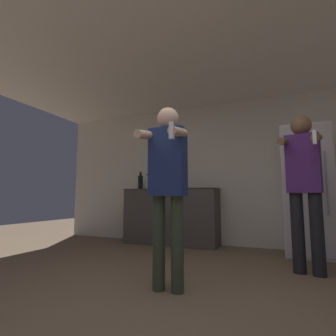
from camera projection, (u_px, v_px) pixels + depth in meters
ground_plane at (156, 331)px, 1.63m from camera, size 14.00×14.00×0.00m
wall_back at (232, 172)px, 4.65m from camera, size 7.00×0.06×2.55m
ceiling_slab at (209, 60)px, 3.35m from camera, size 7.00×3.63×0.05m
refrigerator at (306, 190)px, 3.85m from camera, size 0.66×0.69×1.87m
counter at (171, 216)px, 4.71m from camera, size 1.72×0.53×0.99m
bottle_brown_liquor at (147, 183)px, 4.94m from camera, size 0.07×0.07×0.29m
bottle_short_whiskey at (140, 182)px, 5.00m from camera, size 0.09×0.09×0.33m
bottle_clear_vodka at (152, 182)px, 4.90m from camera, size 0.09×0.09×0.32m
bottle_dark_rum at (172, 183)px, 4.74m from camera, size 0.07×0.07×0.24m
person_woman_foreground at (168, 178)px, 2.42m from camera, size 0.40×0.45×1.68m
person_man_side at (304, 182)px, 2.93m from camera, size 0.47×0.49×1.76m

